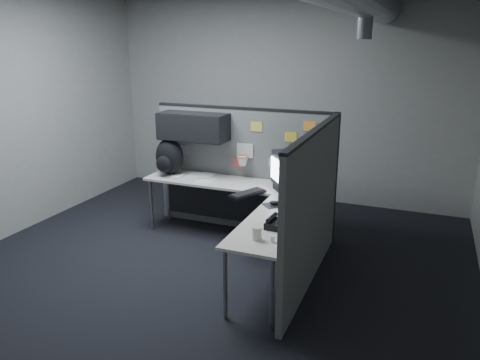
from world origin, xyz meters
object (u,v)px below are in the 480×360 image
at_px(desk, 243,200).
at_px(backpack, 169,157).
at_px(keyboard, 248,194).
at_px(phone, 278,224).
at_px(monitor, 294,171).

xyz_separation_m(desk, backpack, (-1.16, 0.29, 0.35)).
distance_m(desk, backpack, 1.25).
relative_size(keyboard, phone, 1.99).
xyz_separation_m(keyboard, backpack, (-1.27, 0.42, 0.21)).
relative_size(monitor, backpack, 1.21).
bearing_deg(desk, phone, -52.00).
bearing_deg(phone, monitor, 111.86).
bearing_deg(keyboard, desk, 109.17).
distance_m(desk, monitor, 0.69).
xyz_separation_m(monitor, keyboard, (-0.44, -0.35, -0.22)).
distance_m(keyboard, phone, 1.00).
bearing_deg(phone, keyboard, 141.04).
bearing_deg(backpack, monitor, 16.14).
bearing_deg(monitor, keyboard, -133.98).
height_order(keyboard, backpack, backpack).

